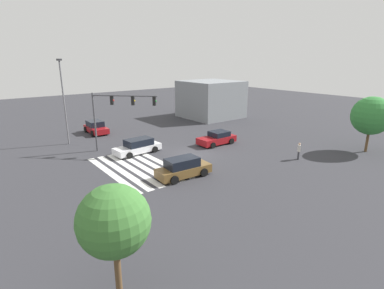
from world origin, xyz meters
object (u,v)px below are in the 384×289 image
street_light_pole_a (63,95)px  pedestrian (299,150)px  car_1 (217,138)px  tree_corner_a (371,116)px  car_0 (183,168)px  car_2 (138,146)px  tree_corner_b (114,221)px  car_3 (96,127)px  traffic_signal_mast (116,109)px

street_light_pole_a → pedestrian: bearing=39.7°
car_1 → pedestrian: bearing=106.7°
tree_corner_a → car_0: bearing=-107.6°
pedestrian → car_2: bearing=1.2°
tree_corner_a → tree_corner_b: 28.36m
pedestrian → car_1: bearing=-27.6°
car_0 → car_1: 10.24m
car_1 → car_3: car_3 is taller
car_1 → pedestrian: size_ratio=2.72×
car_0 → street_light_pole_a: size_ratio=0.50×
car_2 → pedestrian: size_ratio=3.01×
tree_corner_a → car_2: bearing=-126.5°
traffic_signal_mast → tree_corner_b: 19.86m
pedestrian → tree_corner_b: bearing=60.8°
car_2 → pedestrian: bearing=130.6°
car_1 → tree_corner_a: (11.42, 10.16, 3.07)m
tree_corner_b → car_3: bearing=161.2°
traffic_signal_mast → car_3: (-9.18, 1.06, -3.71)m
car_2 → street_light_pole_a: 10.14m
car_2 → car_3: bearing=-93.1°
traffic_signal_mast → pedestrian: size_ratio=3.67×
car_3 → pedestrian: (21.82, 11.30, 0.16)m
car_1 → street_light_pole_a: size_ratio=0.48×
car_0 → car_2: size_ratio=0.94×
street_light_pole_a → tree_corner_a: size_ratio=1.63×
car_1 → car_2: (-2.41, -8.54, 0.04)m
pedestrian → car_0: bearing=30.4°
car_2 → tree_corner_b: tree_corner_b is taller
car_3 → traffic_signal_mast: bearing=-5.4°
car_0 → tree_corner_a: tree_corner_a is taller
car_3 → street_light_pole_a: size_ratio=0.47×
tree_corner_b → pedestrian: bearing=104.7°
traffic_signal_mast → pedestrian: traffic_signal_mast is taller
car_1 → tree_corner_b: size_ratio=0.92×
tree_corner_a → pedestrian: bearing=-110.2°
car_2 → tree_corner_b: size_ratio=1.02×
car_0 → pedestrian: 11.60m
car_1 → pedestrian: pedestrian is taller
car_0 → car_2: (-7.87, 0.12, -0.07)m
traffic_signal_mast → tree_corner_a: traffic_signal_mast is taller
pedestrian → tree_corner_a: 8.63m
car_3 → tree_corner_a: tree_corner_a is taller
street_light_pole_a → tree_corner_b: bearing=-11.7°
tree_corner_a → tree_corner_b: tree_corner_a is taller
car_3 → tree_corner_a: bearing=38.8°
car_2 → pedestrian: 15.61m
pedestrian → tree_corner_a: (2.81, 7.65, 2.83)m
street_light_pole_a → tree_corner_a: (21.58, 23.23, -1.68)m
car_0 → tree_corner_b: size_ratio=0.96×
tree_corner_b → tree_corner_a: bearing=95.2°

